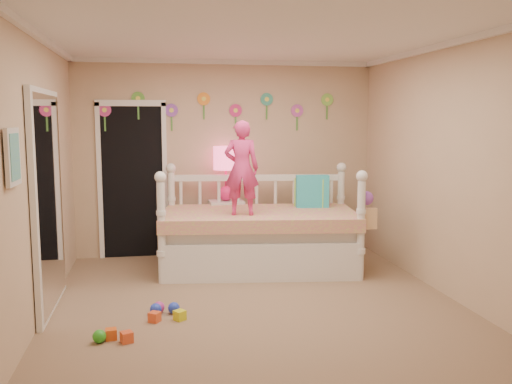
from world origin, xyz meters
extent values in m
cube|color=#7F684C|center=(0.00, 0.00, 0.00)|extent=(4.00, 4.50, 0.01)
cube|color=white|center=(0.00, 0.00, 2.60)|extent=(4.00, 4.50, 0.01)
cube|color=tan|center=(0.00, 2.25, 1.30)|extent=(4.00, 0.01, 2.60)
cube|color=tan|center=(-2.00, 0.00, 1.30)|extent=(0.01, 4.50, 2.60)
cube|color=tan|center=(2.00, 0.00, 1.30)|extent=(0.01, 4.50, 2.60)
cube|color=#22A8AD|center=(1.00, 1.53, 0.92)|extent=(0.42, 0.20, 0.41)
cube|color=#A2E846|center=(0.99, 1.60, 0.89)|extent=(0.40, 0.32, 0.36)
imported|color=#E6347C|center=(0.03, 1.13, 1.26)|extent=(0.44, 0.33, 1.10)
cube|color=white|center=(-0.04, 2.07, 0.37)|extent=(0.46, 0.36, 0.75)
sphere|color=#F5206F|center=(-0.04, 2.07, 0.85)|extent=(0.20, 0.20, 0.20)
cylinder|color=#F5206F|center=(-0.04, 2.07, 1.05)|extent=(0.03, 0.03, 0.41)
cylinder|color=#FF4C7C|center=(-0.04, 2.07, 1.31)|extent=(0.33, 0.33, 0.31)
cube|color=black|center=(-1.25, 2.23, 1.03)|extent=(0.90, 0.04, 2.07)
cube|color=white|center=(-1.96, 0.30, 1.05)|extent=(0.07, 1.30, 2.10)
cube|color=white|center=(-1.97, -0.90, 1.55)|extent=(0.05, 0.34, 0.42)
camera|label=1|loc=(-0.95, -5.14, 1.82)|focal=38.72mm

